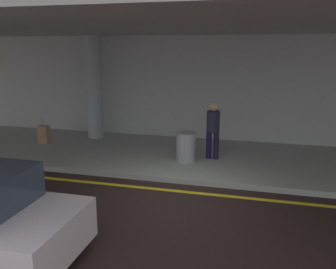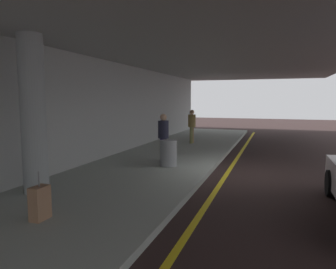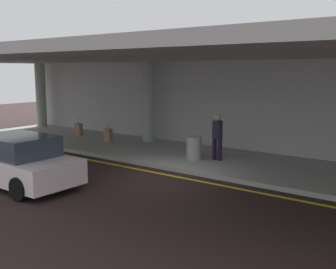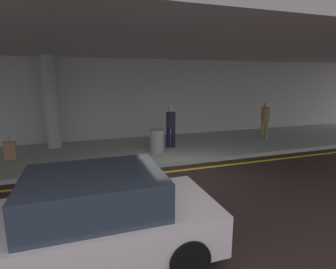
{
  "view_description": "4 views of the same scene",
  "coord_description": "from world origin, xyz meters",
  "px_view_note": "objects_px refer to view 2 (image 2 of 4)",
  "views": [
    {
      "loc": [
        1.78,
        -7.31,
        3.4
      ],
      "look_at": [
        -0.44,
        1.32,
        1.2
      ],
      "focal_mm": 38.02,
      "sensor_mm": 36.0,
      "label": 1
    },
    {
      "loc": [
        -9.71,
        -0.84,
        2.33
      ],
      "look_at": [
        -0.67,
        2.29,
        1.25
      ],
      "focal_mm": 33.08,
      "sensor_mm": 36.0,
      "label": 2
    },
    {
      "loc": [
        7.66,
        -9.66,
        3.4
      ],
      "look_at": [
        -0.83,
        1.7,
        1.12
      ],
      "focal_mm": 42.79,
      "sensor_mm": 36.0,
      "label": 3
    },
    {
      "loc": [
        -2.91,
        -7.06,
        2.95
      ],
      "look_at": [
        0.29,
        2.53,
        0.77
      ],
      "focal_mm": 28.26,
      "sensor_mm": 36.0,
      "label": 4
    }
  ],
  "objects_px": {
    "person_waiting_for_ride": "(163,134)",
    "suitcase_upright_secondary": "(40,203)",
    "traveler_with_luggage": "(192,124)",
    "trash_bin_steel": "(168,153)",
    "support_column_left_mid": "(33,115)"
  },
  "relations": [
    {
      "from": "person_waiting_for_ride",
      "to": "suitcase_upright_secondary",
      "type": "height_order",
      "value": "person_waiting_for_ride"
    },
    {
      "from": "traveler_with_luggage",
      "to": "trash_bin_steel",
      "type": "bearing_deg",
      "value": 121.13
    },
    {
      "from": "traveler_with_luggage",
      "to": "trash_bin_steel",
      "type": "relative_size",
      "value": 1.98
    },
    {
      "from": "traveler_with_luggage",
      "to": "support_column_left_mid",
      "type": "bearing_deg",
      "value": 106.19
    },
    {
      "from": "traveler_with_luggage",
      "to": "person_waiting_for_ride",
      "type": "bearing_deg",
      "value": 116.86
    },
    {
      "from": "suitcase_upright_secondary",
      "to": "support_column_left_mid",
      "type": "bearing_deg",
      "value": 67.12
    },
    {
      "from": "traveler_with_luggage",
      "to": "suitcase_upright_secondary",
      "type": "distance_m",
      "value": 10.6
    },
    {
      "from": "support_column_left_mid",
      "to": "traveler_with_luggage",
      "type": "xyz_separation_m",
      "value": [
        9.25,
        -1.34,
        -0.86
      ]
    },
    {
      "from": "traveler_with_luggage",
      "to": "trash_bin_steel",
      "type": "xyz_separation_m",
      "value": [
        -5.44,
        -0.64,
        -0.54
      ]
    },
    {
      "from": "trash_bin_steel",
      "to": "suitcase_upright_secondary",
      "type": "bearing_deg",
      "value": 172.25
    },
    {
      "from": "support_column_left_mid",
      "to": "suitcase_upright_secondary",
      "type": "xyz_separation_m",
      "value": [
        -1.33,
        -1.28,
        -1.51
      ]
    },
    {
      "from": "traveler_with_luggage",
      "to": "trash_bin_steel",
      "type": "height_order",
      "value": "traveler_with_luggage"
    },
    {
      "from": "person_waiting_for_ride",
      "to": "suitcase_upright_secondary",
      "type": "bearing_deg",
      "value": 135.85
    },
    {
      "from": "traveler_with_luggage",
      "to": "suitcase_upright_secondary",
      "type": "relative_size",
      "value": 1.87
    },
    {
      "from": "traveler_with_luggage",
      "to": "person_waiting_for_ride",
      "type": "distance_m",
      "value": 4.73
    }
  ]
}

